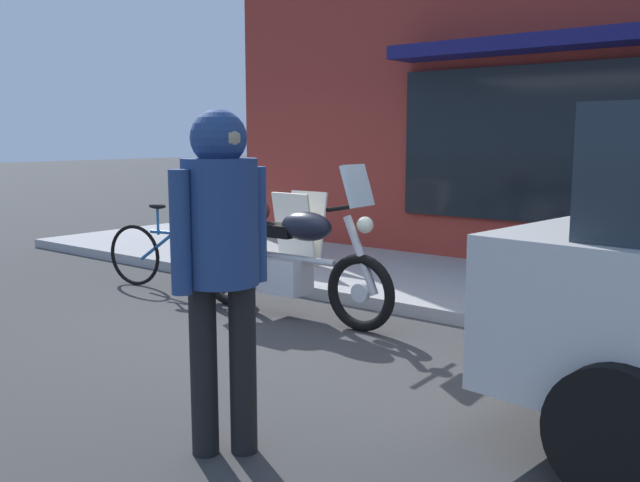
{
  "coord_description": "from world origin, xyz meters",
  "views": [
    {
      "loc": [
        3.74,
        -4.32,
        1.64
      ],
      "look_at": [
        -0.14,
        0.53,
        0.7
      ],
      "focal_mm": 38.91,
      "sensor_mm": 36.0,
      "label": 1
    }
  ],
  "objects_px": {
    "parked_bicycle": "(173,256)",
    "pedestrian_walking": "(221,242)",
    "sandwich_board_sign": "(300,228)",
    "touring_motorcycle": "(276,250)"
  },
  "relations": [
    {
      "from": "parked_bicycle",
      "to": "pedestrian_walking",
      "type": "xyz_separation_m",
      "value": [
        3.29,
        -2.37,
        0.74
      ]
    },
    {
      "from": "pedestrian_walking",
      "to": "touring_motorcycle",
      "type": "bearing_deg",
      "value": 126.73
    },
    {
      "from": "touring_motorcycle",
      "to": "pedestrian_walking",
      "type": "bearing_deg",
      "value": -53.27
    },
    {
      "from": "touring_motorcycle",
      "to": "pedestrian_walking",
      "type": "xyz_separation_m",
      "value": [
        1.68,
        -2.25,
        0.51
      ]
    },
    {
      "from": "parked_bicycle",
      "to": "pedestrian_walking",
      "type": "distance_m",
      "value": 4.12
    },
    {
      "from": "touring_motorcycle",
      "to": "parked_bicycle",
      "type": "height_order",
      "value": "touring_motorcycle"
    },
    {
      "from": "touring_motorcycle",
      "to": "sandwich_board_sign",
      "type": "relative_size",
      "value": 2.58
    },
    {
      "from": "parked_bicycle",
      "to": "sandwich_board_sign",
      "type": "relative_size",
      "value": 1.97
    },
    {
      "from": "sandwich_board_sign",
      "to": "pedestrian_walking",
      "type": "bearing_deg",
      "value": -54.36
    },
    {
      "from": "parked_bicycle",
      "to": "touring_motorcycle",
      "type": "bearing_deg",
      "value": -4.27
    }
  ]
}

